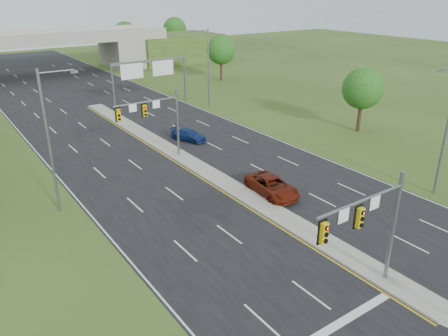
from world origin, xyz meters
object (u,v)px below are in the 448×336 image
at_px(car_far_b, 189,135).
at_px(car_far_a, 272,186).
at_px(signal_mast_far, 157,116).
at_px(sign_gantry, 149,70).
at_px(overpass, 39,56).
at_px(signal_mast_near, 372,221).

bearing_deg(car_far_b, car_far_a, -116.96).
bearing_deg(car_far_b, signal_mast_far, -168.06).
relative_size(sign_gantry, overpass, 0.14).
relative_size(sign_gantry, car_far_b, 2.67).
distance_m(signal_mast_far, car_far_a, 13.55).
height_order(signal_mast_near, car_far_b, signal_mast_near).
distance_m(signal_mast_near, car_far_a, 14.02).
height_order(car_far_a, car_far_b, car_far_a).
relative_size(signal_mast_far, car_far_a, 1.28).
bearing_deg(overpass, signal_mast_near, -91.62).
xyz_separation_m(signal_mast_far, car_far_a, (4.26, -12.24, -3.94)).
relative_size(overpass, car_far_a, 14.58).
height_order(overpass, car_far_b, overpass).
bearing_deg(overpass, car_far_a, -88.30).
distance_m(signal_mast_near, sign_gantry, 45.88).
xyz_separation_m(signal_mast_near, car_far_a, (4.26, 12.76, -3.94)).
xyz_separation_m(signal_mast_near, sign_gantry, (8.95, 44.99, 0.51)).
height_order(signal_mast_near, signal_mast_far, same).
bearing_deg(sign_gantry, car_far_b, -101.44).
bearing_deg(overpass, car_far_b, -86.20).
relative_size(car_far_a, car_far_b, 1.26).
bearing_deg(car_far_a, signal_mast_near, -103.53).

